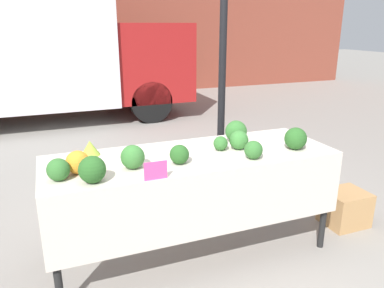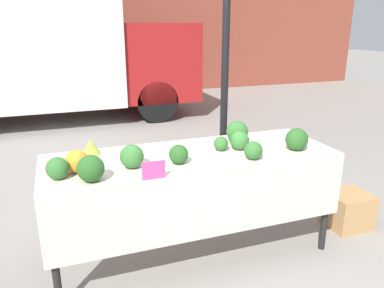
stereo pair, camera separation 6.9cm
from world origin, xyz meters
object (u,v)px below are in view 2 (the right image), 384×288
object	(u,v)px
parked_truck	(53,53)
orange_cauliflower	(77,161)
price_sign	(154,170)
produce_crate	(348,210)

from	to	relation	value
parked_truck	orange_cauliflower	bearing A→B (deg)	-88.98
price_sign	produce_crate	xyz separation A→B (m)	(1.85, 0.28, -0.74)
parked_truck	produce_crate	xyz separation A→B (m)	(2.38, -5.10, -1.10)
price_sign	orange_cauliflower	bearing A→B (deg)	147.47
produce_crate	orange_cauliflower	bearing A→B (deg)	179.88
parked_truck	orange_cauliflower	distance (m)	5.11
parked_truck	orange_cauliflower	xyz separation A→B (m)	(0.09, -5.10, -0.34)
parked_truck	produce_crate	bearing A→B (deg)	-64.99
orange_cauliflower	price_sign	world-z (taller)	orange_cauliflower
orange_cauliflower	produce_crate	size ratio (longest dim) A/B	0.41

